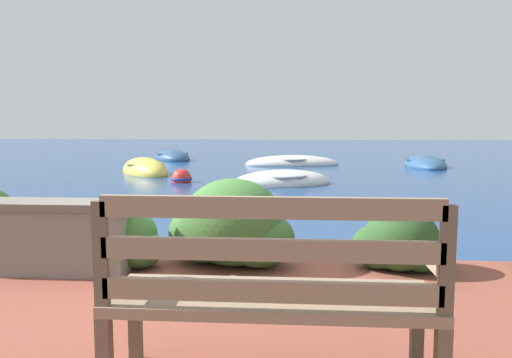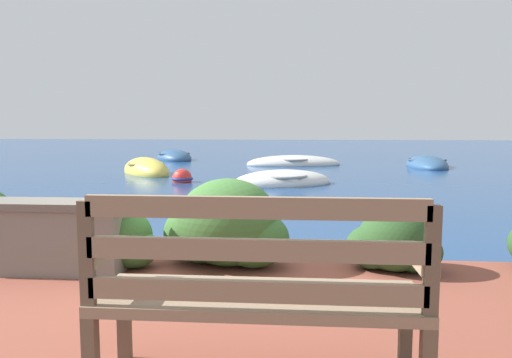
{
  "view_description": "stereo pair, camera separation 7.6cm",
  "coord_description": "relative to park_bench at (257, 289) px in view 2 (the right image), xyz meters",
  "views": [
    {
      "loc": [
        0.91,
        -4.47,
        1.44
      ],
      "look_at": [
        0.13,
        6.1,
        0.26
      ],
      "focal_mm": 35.0,
      "sensor_mm": 36.0,
      "label": 1
    },
    {
      "loc": [
        0.98,
        -4.47,
        1.44
      ],
      "look_at": [
        0.13,
        6.1,
        0.26
      ],
      "focal_mm": 35.0,
      "sensor_mm": 36.0,
      "label": 2
    }
  ],
  "objects": [
    {
      "name": "hedge_clump_centre",
      "position": [
        -1.37,
        1.92,
        -0.26
      ],
      "size": [
        0.77,
        0.56,
        0.53
      ],
      "color": "#38662D",
      "rests_on": "patio_terrace"
    },
    {
      "name": "park_bench",
      "position": [
        0.0,
        0.0,
        0.0
      ],
      "size": [
        1.49,
        0.48,
        0.93
      ],
      "rotation": [
        0.0,
        0.0,
        0.11
      ],
      "color": "brown",
      "rests_on": "patio_terrace"
    },
    {
      "name": "rowboat_outer",
      "position": [
        0.08,
        15.08,
        -0.65
      ],
      "size": [
        3.4,
        1.74,
        0.61
      ],
      "rotation": [
        0.0,
        0.0,
        0.14
      ],
      "color": "silver",
      "rests_on": "ground_plane"
    },
    {
      "name": "rowboat_distant",
      "position": [
        -4.66,
        17.27,
        -0.64
      ],
      "size": [
        2.23,
        2.6,
        0.72
      ],
      "rotation": [
        0.0,
        0.0,
        2.1
      ],
      "color": "#2D517A",
      "rests_on": "ground_plane"
    },
    {
      "name": "rowboat_mid",
      "position": [
        -4.16,
        11.89,
        -0.63
      ],
      "size": [
        2.31,
        2.67,
        0.81
      ],
      "rotation": [
        0.0,
        0.0,
        2.19
      ],
      "color": "#DBC64C",
      "rests_on": "ground_plane"
    },
    {
      "name": "rowboat_far",
      "position": [
        4.54,
        14.91,
        -0.65
      ],
      "size": [
        1.42,
        3.09,
        0.65
      ],
      "rotation": [
        0.0,
        0.0,
        1.51
      ],
      "color": "#2D517A",
      "rests_on": "ground_plane"
    },
    {
      "name": "ground_plane",
      "position": [
        -0.82,
        2.32,
        -0.7
      ],
      "size": [
        80.0,
        80.0,
        0.0
      ],
      "color": "navy"
    },
    {
      "name": "hedge_clump_far_right",
      "position": [
        0.98,
        1.99,
        -0.25
      ],
      "size": [
        0.78,
        0.56,
        0.53
      ],
      "color": "#284C23",
      "rests_on": "patio_terrace"
    },
    {
      "name": "stone_wall",
      "position": [
        -2.02,
        1.71,
        -0.18
      ],
      "size": [
        1.63,
        0.39,
        0.59
      ],
      "color": "slate",
      "rests_on": "patio_terrace"
    },
    {
      "name": "mooring_buoy",
      "position": [
        -2.63,
        9.88,
        -0.62
      ],
      "size": [
        0.54,
        0.54,
        0.49
      ],
      "color": "red",
      "rests_on": "ground_plane"
    },
    {
      "name": "hedge_clump_right",
      "position": [
        -0.43,
        2.04,
        -0.16
      ],
      "size": [
        1.11,
        0.8,
        0.75
      ],
      "color": "#38662D",
      "rests_on": "patio_terrace"
    },
    {
      "name": "rowboat_nearest",
      "position": [
        -0.15,
        9.59,
        -0.65
      ],
      "size": [
        2.72,
        2.09,
        0.61
      ],
      "rotation": [
        0.0,
        0.0,
        0.39
      ],
      "color": "silver",
      "rests_on": "ground_plane"
    }
  ]
}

